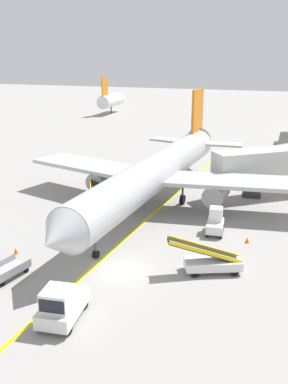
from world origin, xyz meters
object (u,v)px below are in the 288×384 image
Objects in this scene: jet_bridge at (281,161)px; baggage_tug_near_wing at (215,222)px; belt_loader_forward_hold at (211,261)px; safety_cone_nose_left at (16,251)px; ground_crew_marshaller at (65,226)px; safety_cone_nose_right at (247,240)px; airliner at (156,172)px; pushback_tug at (61,305)px; baggage_cart_loaded at (8,271)px; belt_loader_aft_hold at (96,204)px.

jet_bridge is 13.50m from baggage_tug_near_wing.
belt_loader_forward_hold is 14.31m from safety_cone_nose_left.
belt_loader_forward_hold is 12.32m from ground_crew_marshaller.
jet_bridge is 2.30× the size of belt_loader_forward_hold.
safety_cone_nose_right is at bearing 71.72° from belt_loader_forward_hold.
safety_cone_nose_right is (9.27, -5.86, -3.20)m from airliner.
safety_cone_nose_left is (-13.29, -8.61, -0.71)m from baggage_tug_near_wing.
belt_loader_forward_hold is at bearing 7.37° from safety_cone_nose_left.
pushback_tug is 8.60× the size of safety_cone_nose_right.
jet_bridge is 19.76m from belt_loader_forward_hold.
baggage_cart_loaded is (-16.20, -24.25, -3.07)m from jet_bridge.
baggage_cart_loaded is at bearing -93.79° from ground_crew_marshaller.
safety_cone_nose_left is (-17.77, -21.07, -3.32)m from jet_bridge.
pushback_tug is at bearing -40.89° from safety_cone_nose_left.
belt_loader_aft_hold is 10.07m from safety_cone_nose_left.
airliner is 80.31× the size of safety_cone_nose_right.
belt_loader_forward_hold is (6.81, 8.22, -0.22)m from pushback_tug.
belt_loader_forward_hold is at bearing -57.07° from airliner.
safety_cone_nose_left is at bearing 116.20° from baggage_cart_loaded.
baggage_cart_loaded is at bearing -91.81° from belt_loader_aft_hold.
airliner reaches higher than ground_crew_marshaller.
jet_bridge is at bearing 69.26° from pushback_tug.
baggage_tug_near_wing reaches higher than ground_crew_marshaller.
jet_bridge is at bearing 49.86° from safety_cone_nose_left.
ground_crew_marshaller is (0.06, -5.97, 0.13)m from belt_loader_aft_hold.
airliner reaches higher than belt_loader_forward_hold.
safety_cone_nose_right is (1.85, 5.60, -0.56)m from belt_loader_forward_hold.
airliner is 6.98× the size of belt_loader_aft_hold.
baggage_cart_loaded is (-5.19, -16.47, -2.95)m from airliner.
safety_cone_nose_left is at bearing 139.11° from pushback_tug.
baggage_cart_loaded is at bearing -158.32° from belt_loader_forward_hold.
baggage_cart_loaded is 17.94m from safety_cone_nose_right.
jet_bridge is at bearing 35.25° from airliner.
baggage_tug_near_wing is (6.53, -4.68, -2.49)m from airliner.
jet_bridge is 26.65× the size of safety_cone_nose_left.
ground_crew_marshaller is at bearing -116.70° from airliner.
airliner is at bearing 91.78° from pushback_tug.
ground_crew_marshaller is (-12.14, 2.06, 0.13)m from belt_loader_forward_hold.
pushback_tug is 17.12m from belt_loader_aft_hold.
safety_cone_nose_left is (-2.03, -3.89, -0.69)m from ground_crew_marshaller.
belt_loader_forward_hold is at bearing -82.55° from baggage_tug_near_wing.
belt_loader_forward_hold is 14.60m from belt_loader_aft_hold.
safety_cone_nose_right is at bearing 24.88° from safety_cone_nose_left.
belt_loader_aft_hold is at bearing 108.37° from pushback_tug.
baggage_tug_near_wing is at bearing 68.45° from pushback_tug.
belt_loader_aft_hold is at bearing -144.36° from airliner.
airliner is at bearing 63.04° from safety_cone_nose_left.
airliner reaches higher than jet_bridge.
jet_bridge is (11.01, 7.78, 0.12)m from airliner.
pushback_tug is 6.65m from baggage_cart_loaded.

